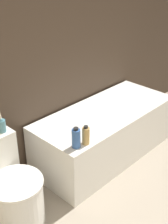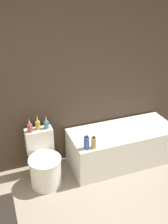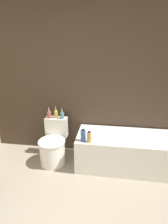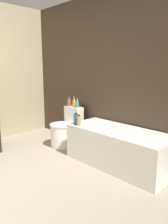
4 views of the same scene
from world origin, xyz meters
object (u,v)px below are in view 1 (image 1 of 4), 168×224
(vase_bronze, at_px, (2,124))
(shampoo_bottle_short, at_px, (86,136))
(toilet, at_px, (12,191))
(shampoo_bottle_tall, at_px, (76,138))
(bathtub, at_px, (105,133))

(vase_bronze, relative_size, shampoo_bottle_short, 1.13)
(toilet, distance_m, shampoo_bottle_tall, 0.66)
(vase_bronze, xyz_separation_m, shampoo_bottle_tall, (0.42, -0.41, -0.14))
(bathtub, height_order, shampoo_bottle_tall, shampoo_bottle_tall)
(toilet, bearing_deg, bathtub, 1.92)
(toilet, relative_size, vase_bronze, 3.59)
(toilet, xyz_separation_m, shampoo_bottle_tall, (0.53, -0.20, 0.34))
(shampoo_bottle_short, bearing_deg, bathtub, 24.80)
(shampoo_bottle_tall, bearing_deg, vase_bronze, 135.45)
(vase_bronze, bearing_deg, toilet, -117.36)
(shampoo_bottle_tall, distance_m, shampoo_bottle_short, 0.09)
(toilet, height_order, shampoo_bottle_tall, shampoo_bottle_tall)
(vase_bronze, distance_m, shampoo_bottle_short, 0.68)
(toilet, height_order, vase_bronze, vase_bronze)
(shampoo_bottle_tall, bearing_deg, bathtub, 19.90)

